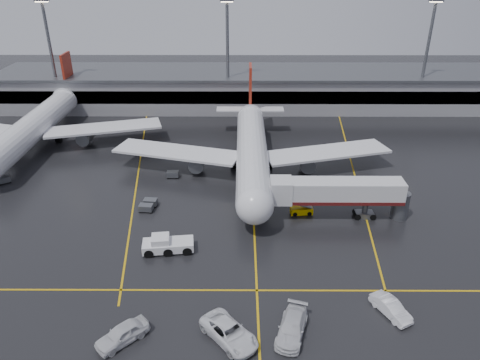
{
  "coord_description": "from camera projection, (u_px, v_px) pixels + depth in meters",
  "views": [
    {
      "loc": [
        -1.75,
        -62.38,
        34.42
      ],
      "look_at": [
        -2.0,
        -2.0,
        4.0
      ],
      "focal_mm": 33.93,
      "sensor_mm": 36.0,
      "label": 1
    }
  ],
  "objects": [
    {
      "name": "second_airliner",
      "position": [
        37.0,
        124.0,
        88.83
      ],
      "size": [
        48.8,
        45.6,
        14.1
      ],
      "color": "silver",
      "rests_on": "ground"
    },
    {
      "name": "service_van_d",
      "position": [
        122.0,
        334.0,
        44.43
      ],
      "size": [
        5.45,
        5.36,
        1.86
      ],
      "primitive_type": "imported",
      "rotation": [
        0.0,
        0.0,
        -0.81
      ],
      "color": "silver",
      "rests_on": "ground"
    },
    {
      "name": "apron_line_right",
      "position": [
        353.0,
        170.0,
        80.05
      ],
      "size": [
        7.57,
        69.64,
        0.02
      ],
      "primitive_type": "cube",
      "rotation": [
        0.0,
        0.0,
        -0.1
      ],
      "color": "gold",
      "rests_on": "ground"
    },
    {
      "name": "belt_loader",
      "position": [
        301.0,
        210.0,
        66.51
      ],
      "size": [
        3.32,
        1.74,
        2.04
      ],
      "color": "#E2B500",
      "rests_on": "ground"
    },
    {
      "name": "baggage_cart_c",
      "position": [
        173.0,
        174.0,
        77.09
      ],
      "size": [
        2.05,
        1.37,
        1.12
      ],
      "color": "#595B60",
      "rests_on": "ground"
    },
    {
      "name": "apron_line_stop",
      "position": [
        257.0,
        290.0,
        51.53
      ],
      "size": [
        60.0,
        0.25,
        0.02
      ],
      "primitive_type": "cube",
      "color": "gold",
      "rests_on": "ground"
    },
    {
      "name": "service_van_a",
      "position": [
        229.0,
        332.0,
        44.62
      ],
      "size": [
        6.64,
        7.01,
        1.84
      ],
      "primitive_type": "imported",
      "rotation": [
        0.0,
        0.0,
        0.71
      ],
      "color": "white",
      "rests_on": "ground"
    },
    {
      "name": "main_airliner",
      "position": [
        252.0,
        148.0,
        77.95
      ],
      "size": [
        48.8,
        45.6,
        14.1
      ],
      "color": "silver",
      "rests_on": "ground"
    },
    {
      "name": "service_van_c",
      "position": [
        391.0,
        308.0,
        47.85
      ],
      "size": [
        3.84,
        5.21,
        1.64
      ],
      "primitive_type": "imported",
      "rotation": [
        0.0,
        0.0,
        0.48
      ],
      "color": "white",
      "rests_on": "ground"
    },
    {
      "name": "apron_line_left",
      "position": [
        139.0,
        169.0,
        80.19
      ],
      "size": [
        9.99,
        69.35,
        0.02
      ],
      "primitive_type": "cube",
      "rotation": [
        0.0,
        0.0,
        0.14
      ],
      "color": "gold",
      "rests_on": "ground"
    },
    {
      "name": "service_van_b",
      "position": [
        292.0,
        327.0,
        45.26
      ],
      "size": [
        4.24,
        6.69,
        1.81
      ],
      "primitive_type": "imported",
      "rotation": [
        0.0,
        0.0,
        -0.3
      ],
      "color": "silver",
      "rests_on": "ground"
    },
    {
      "name": "jet_bridge",
      "position": [
        338.0,
        193.0,
        64.02
      ],
      "size": [
        19.9,
        3.4,
        6.05
      ],
      "color": "silver",
      "rests_on": "ground"
    },
    {
      "name": "light_mast_mid",
      "position": [
        228.0,
        51.0,
        102.2
      ],
      "size": [
        3.0,
        1.2,
        25.45
      ],
      "color": "#595B60",
      "rests_on": "ground"
    },
    {
      "name": "terminal",
      "position": [
        249.0,
        88.0,
        112.05
      ],
      "size": [
        122.0,
        19.0,
        8.6
      ],
      "color": "gray",
      "rests_on": "ground"
    },
    {
      "name": "light_mast_left",
      "position": [
        51.0,
        51.0,
        102.35
      ],
      "size": [
        3.0,
        1.2,
        25.45
      ],
      "color": "#595B60",
      "rests_on": "ground"
    },
    {
      "name": "apron_line_centre",
      "position": [
        253.0,
        197.0,
        71.18
      ],
      "size": [
        0.25,
        90.0,
        0.02
      ],
      "primitive_type": "cube",
      "color": "gold",
      "rests_on": "ground"
    },
    {
      "name": "baggage_cart_e",
      "position": [
        4.0,
        180.0,
        75.25
      ],
      "size": [
        2.38,
        2.21,
        1.12
      ],
      "color": "#595B60",
      "rests_on": "ground"
    },
    {
      "name": "baggage_cart_b",
      "position": [
        146.0,
        208.0,
        67.0
      ],
      "size": [
        2.12,
        1.5,
        1.12
      ],
      "color": "#595B60",
      "rests_on": "ground"
    },
    {
      "name": "baggage_cart_a",
      "position": [
        150.0,
        202.0,
        68.48
      ],
      "size": [
        2.12,
        1.49,
        1.12
      ],
      "color": "#595B60",
      "rests_on": "ground"
    },
    {
      "name": "light_mast_right",
      "position": [
        427.0,
        51.0,
        102.04
      ],
      "size": [
        3.0,
        1.2,
        25.45
      ],
      "color": "#595B60",
      "rests_on": "ground"
    },
    {
      "name": "ground",
      "position": [
        253.0,
        197.0,
        71.19
      ],
      "size": [
        220.0,
        220.0,
        0.0
      ],
      "primitive_type": "plane",
      "color": "black",
      "rests_on": "ground"
    },
    {
      "name": "pushback_tractor",
      "position": [
        167.0,
        245.0,
        57.98
      ],
      "size": [
        6.71,
        3.44,
        2.31
      ],
      "color": "silver",
      "rests_on": "ground"
    }
  ]
}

